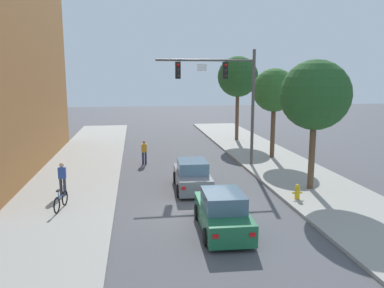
% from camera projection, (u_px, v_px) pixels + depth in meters
% --- Properties ---
extents(ground_plane, '(120.00, 120.00, 0.00)m').
position_uv_depth(ground_plane, '(205.00, 211.00, 17.36)').
color(ground_plane, '#4C4C51').
extents(sidewalk_left, '(5.00, 60.00, 0.15)m').
position_uv_depth(sidewalk_left, '(55.00, 217.00, 16.41)').
color(sidewalk_left, '#99968E').
rests_on(sidewalk_left, ground).
extents(sidewalk_right, '(5.00, 60.00, 0.15)m').
position_uv_depth(sidewalk_right, '(339.00, 202.00, 18.28)').
color(sidewalk_right, '#99968E').
rests_on(sidewalk_right, ground).
extents(traffic_signal_mast, '(6.38, 0.38, 7.50)m').
position_uv_depth(traffic_signal_mast, '(226.00, 86.00, 24.54)').
color(traffic_signal_mast, '#514C47').
rests_on(traffic_signal_mast, sidewalk_right).
extents(car_lead_grey, '(1.95, 4.29, 1.60)m').
position_uv_depth(car_lead_grey, '(192.00, 176.00, 20.53)').
color(car_lead_grey, slate).
rests_on(car_lead_grey, ground).
extents(car_following_green, '(1.94, 4.29, 1.60)m').
position_uv_depth(car_following_green, '(222.00, 213.00, 15.03)').
color(car_following_green, '#1E663D').
rests_on(car_following_green, ground).
extents(pedestrian_sidewalk_left_walker, '(0.36, 0.22, 1.64)m').
position_uv_depth(pedestrian_sidewalk_left_walker, '(62.00, 177.00, 18.99)').
color(pedestrian_sidewalk_left_walker, '#333338').
rests_on(pedestrian_sidewalk_left_walker, sidewalk_left).
extents(pedestrian_crossing_road, '(0.36, 0.22, 1.64)m').
position_uv_depth(pedestrian_crossing_road, '(144.00, 151.00, 26.25)').
color(pedestrian_crossing_road, '#232847').
rests_on(pedestrian_crossing_road, ground).
extents(bicycle_leaning, '(0.32, 1.76, 0.98)m').
position_uv_depth(bicycle_leaning, '(61.00, 201.00, 17.04)').
color(bicycle_leaning, black).
rests_on(bicycle_leaning, sidewalk_left).
extents(fire_hydrant, '(0.48, 0.24, 0.72)m').
position_uv_depth(fire_hydrant, '(297.00, 192.00, 18.48)').
color(fire_hydrant, gold).
rests_on(fire_hydrant, sidewalk_right).
extents(street_tree_nearest, '(3.56, 3.56, 6.67)m').
position_uv_depth(street_tree_nearest, '(315.00, 95.00, 19.44)').
color(street_tree_nearest, brown).
rests_on(street_tree_nearest, sidewalk_right).
extents(street_tree_second, '(3.07, 3.07, 6.37)m').
position_uv_depth(street_tree_second, '(274.00, 91.00, 27.17)').
color(street_tree_second, brown).
rests_on(street_tree_second, sidewalk_right).
extents(street_tree_third, '(3.64, 3.64, 7.57)m').
position_uv_depth(street_tree_third, '(238.00, 77.00, 34.57)').
color(street_tree_third, brown).
rests_on(street_tree_third, sidewalk_right).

